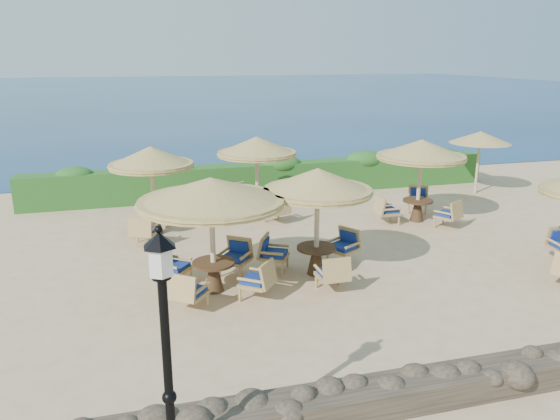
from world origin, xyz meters
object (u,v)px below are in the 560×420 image
object	(u,v)px
cafe_set_4	(257,157)
cafe_set_5	(421,163)
cafe_set_1	(317,201)
cafe_set_0	(211,210)
extra_parasol	(480,138)
cafe_set_3	(152,171)
lamp_post	(168,372)

from	to	relation	value
cafe_set_4	cafe_set_5	xyz separation A→B (m)	(4.85, -1.98, -0.06)
cafe_set_1	cafe_set_5	distance (m)	5.70
cafe_set_0	cafe_set_4	world-z (taller)	same
cafe_set_0	extra_parasol	bearing A→B (deg)	29.76
cafe_set_1	cafe_set_3	bearing A→B (deg)	130.53
cafe_set_0	cafe_set_3	distance (m)	4.71
extra_parasol	cafe_set_0	world-z (taller)	cafe_set_0
lamp_post	cafe_set_3	world-z (taller)	lamp_post
cafe_set_3	cafe_set_5	xyz separation A→B (m)	(8.25, -0.90, -0.03)
cafe_set_4	extra_parasol	bearing A→B (deg)	4.83
extra_parasol	cafe_set_1	xyz separation A→B (m)	(-8.66, -6.08, -0.30)
cafe_set_5	cafe_set_0	bearing A→B (deg)	-152.83
lamp_post	cafe_set_3	xyz separation A→B (m)	(0.31, 10.17, 0.39)
cafe_set_0	cafe_set_1	size ratio (longest dim) A/B	1.18
lamp_post	cafe_set_1	size ratio (longest dim) A/B	1.19
extra_parasol	cafe_set_1	distance (m)	10.58
lamp_post	extra_parasol	size ratio (longest dim) A/B	1.38
extra_parasol	cafe_set_0	size ratio (longest dim) A/B	0.73
lamp_post	cafe_set_5	bearing A→B (deg)	47.29
cafe_set_5	cafe_set_3	bearing A→B (deg)	173.77
cafe_set_0	cafe_set_3	world-z (taller)	same
lamp_post	cafe_set_1	bearing A→B (deg)	56.32
cafe_set_1	cafe_set_3	distance (m)	5.59
lamp_post	cafe_set_0	xyz separation A→B (m)	(1.37, 5.58, 0.38)
lamp_post	cafe_set_4	xyz separation A→B (m)	(3.71, 11.25, 0.42)
cafe_set_0	lamp_post	bearing A→B (deg)	-103.83
cafe_set_0	cafe_set_5	size ratio (longest dim) A/B	1.16
extra_parasol	cafe_set_4	bearing A→B (deg)	-175.17
cafe_set_3	cafe_set_1	bearing A→B (deg)	-49.47
lamp_post	cafe_set_1	world-z (taller)	lamp_post
cafe_set_1	cafe_set_4	world-z (taller)	same
cafe_set_0	cafe_set_5	bearing A→B (deg)	27.17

